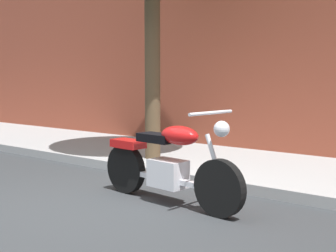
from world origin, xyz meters
The scene contains 3 objects.
ground_plane centered at (0.00, 0.00, 0.00)m, with size 60.00×60.00×0.00m, color #303335.
sidewalk centered at (0.00, 2.85, 0.07)m, with size 20.86×2.58×0.14m, color #979797.
motorcycle centered at (0.53, 0.63, 0.47)m, with size 2.12×0.70×1.12m.
Camera 1 is at (3.75, -3.45, 1.46)m, focal length 48.55 mm.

